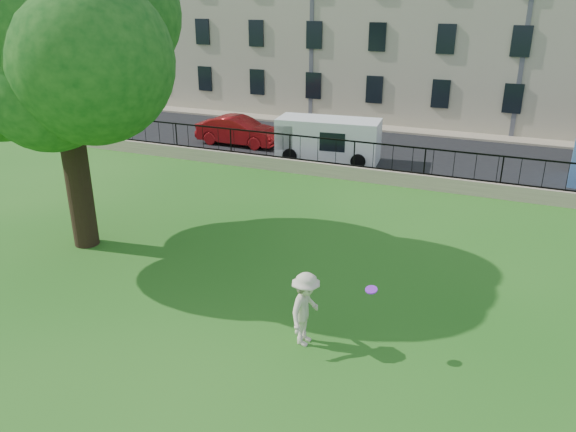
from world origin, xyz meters
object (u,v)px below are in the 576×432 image
at_px(frisbee, 371,290).
at_px(red_sedan, 239,131).
at_px(tree, 55,33).
at_px(man, 306,309).
at_px(white_van, 328,140).

bearing_deg(frisbee, red_sedan, 126.27).
distance_m(tree, red_sedan, 14.45).
distance_m(tree, frisbee, 11.46).
bearing_deg(man, red_sedan, 35.06).
bearing_deg(man, white_van, 19.91).
height_order(tree, frisbee, tree).
xyz_separation_m(red_sedan, white_van, (5.37, -1.00, 0.27)).
height_order(frisbee, red_sedan, frisbee).
xyz_separation_m(frisbee, red_sedan, (-11.30, 15.39, -0.84)).
height_order(man, red_sedan, man).
distance_m(red_sedan, white_van, 5.47).
distance_m(man, white_van, 15.33).
bearing_deg(white_van, red_sedan, 163.56).
bearing_deg(red_sedan, man, -146.71).
height_order(tree, man, tree).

